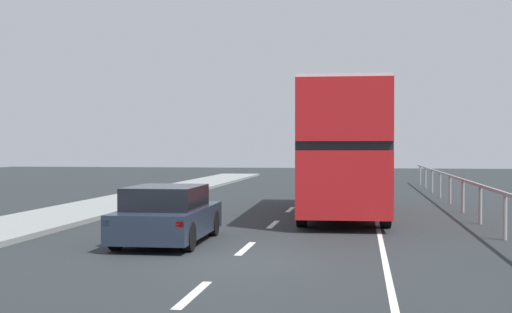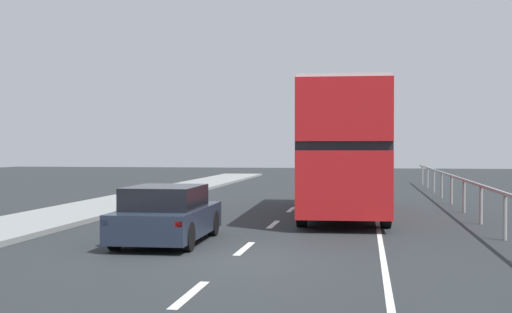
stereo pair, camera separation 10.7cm
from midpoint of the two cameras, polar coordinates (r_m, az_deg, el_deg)
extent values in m
cube|color=#242A2C|center=(14.02, -2.07, -8.67)|extent=(73.79, 120.00, 0.10)
cube|color=silver|center=(10.76, -5.52, -11.29)|extent=(0.16, 1.99, 0.01)
cube|color=silver|center=(15.40, -1.07, -7.62)|extent=(0.16, 1.99, 0.01)
cube|color=silver|center=(20.11, 1.28, -5.63)|extent=(0.16, 1.99, 0.01)
cube|color=silver|center=(24.87, 2.72, -4.40)|extent=(0.16, 1.99, 0.01)
cube|color=silver|center=(29.64, 3.70, -3.56)|extent=(0.16, 1.99, 0.01)
cube|color=silver|center=(34.42, 4.41, -2.96)|extent=(0.16, 1.99, 0.01)
cube|color=silver|center=(39.20, 4.94, -2.50)|extent=(0.16, 1.99, 0.01)
cube|color=silver|center=(44.00, 5.35, -2.14)|extent=(0.16, 1.99, 0.01)
cube|color=silver|center=(22.70, 9.76, -4.91)|extent=(0.12, 46.00, 0.01)
cube|color=gray|center=(22.87, 17.25, -2.07)|extent=(0.08, 42.00, 0.08)
cylinder|color=gray|center=(17.74, 19.76, -4.73)|extent=(0.10, 0.10, 1.12)
cylinder|color=gray|center=(21.18, 17.94, -3.83)|extent=(0.10, 0.10, 1.12)
cylinder|color=gray|center=(24.63, 16.64, -3.18)|extent=(0.10, 0.10, 1.12)
cylinder|color=gray|center=(28.09, 15.66, -2.69)|extent=(0.10, 0.10, 1.12)
cylinder|color=gray|center=(31.56, 14.89, -2.30)|extent=(0.10, 0.10, 1.12)
cylinder|color=gray|center=(35.04, 14.28, -2.00)|extent=(0.10, 0.10, 1.12)
cylinder|color=gray|center=(38.52, 13.78, -1.74)|extent=(0.10, 0.10, 1.12)
cylinder|color=gray|center=(42.01, 13.36, -1.53)|extent=(0.10, 0.10, 1.12)
cube|color=#B4181B|center=(22.89, 7.03, -1.71)|extent=(2.90, 10.13, 1.82)
cube|color=black|center=(22.87, 7.03, 0.87)|extent=(2.90, 9.73, 0.24)
cube|color=#B4181B|center=(22.89, 7.04, 3.26)|extent=(2.90, 10.13, 1.67)
cube|color=silver|center=(22.95, 7.04, 5.46)|extent=(2.84, 9.92, 0.10)
cube|color=black|center=(27.88, 6.96, -1.07)|extent=(2.28, 0.12, 1.27)
cube|color=yellow|center=(27.90, 6.97, 3.67)|extent=(1.52, 0.10, 0.28)
cylinder|color=black|center=(26.57, 4.45, -2.99)|extent=(0.32, 1.01, 1.00)
cylinder|color=black|center=(26.58, 9.49, -3.00)|extent=(0.32, 1.01, 1.00)
cylinder|color=black|center=(19.55, 3.66, -4.36)|extent=(0.32, 1.01, 1.00)
cylinder|color=black|center=(19.57, 10.52, -4.36)|extent=(0.32, 1.01, 1.00)
cube|color=#202A3A|center=(16.46, -7.46, -5.33)|extent=(1.85, 4.10, 0.64)
cube|color=black|center=(16.21, -7.66, -3.36)|extent=(1.61, 2.26, 0.52)
cube|color=red|center=(14.78, -12.52, -5.41)|extent=(0.16, 0.06, 0.12)
cube|color=red|center=(14.31, -6.52, -5.60)|extent=(0.16, 0.06, 0.12)
cylinder|color=black|center=(17.98, -8.84, -5.39)|extent=(0.21, 0.64, 0.64)
cylinder|color=black|center=(17.58, -3.73, -5.53)|extent=(0.21, 0.64, 0.64)
cylinder|color=black|center=(15.46, -11.72, -6.41)|extent=(0.21, 0.64, 0.64)
cylinder|color=black|center=(14.99, -5.80, -6.63)|extent=(0.21, 0.64, 0.64)
camera|label=1|loc=(0.05, -90.16, 0.00)|focal=48.33mm
camera|label=2|loc=(0.05, 89.84, 0.00)|focal=48.33mm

